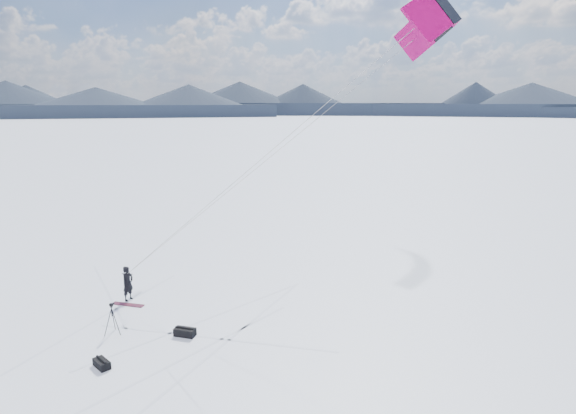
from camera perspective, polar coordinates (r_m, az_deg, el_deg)
The scene contains 9 objects.
ground at distance 23.00m, azimuth -20.54°, elevation -12.67°, with size 1800.00×1800.00×0.00m, color white.
horizon_hills at distance 21.52m, azimuth -21.46°, elevation -1.39°, with size 704.47×706.88×10.48m.
snow_tracks at distance 23.25m, azimuth -22.29°, elevation -12.52°, with size 14.76×10.25×0.01m.
snowkiter at distance 25.04m, azimuth -18.32°, elevation -10.41°, with size 0.62×0.41×1.70m, color black.
snowboard at distance 24.46m, azimuth -18.43°, elevation -10.91°, with size 1.58×0.30×0.04m, color maroon.
tripod at distance 21.55m, azimuth -20.13°, elevation -11.84°, with size 0.61×0.67×1.34m.
gear_bag_a at distance 20.85m, azimuth -12.12°, elevation -14.28°, with size 0.93×0.58×0.39m.
gear_bag_b at distance 19.53m, azimuth -21.22°, elevation -16.90°, with size 0.83×0.57×0.35m.
power_kite at distance 20.42m, azimuth 16.50°, elevation 20.36°, with size 14.30×7.31×12.15m.
Camera 1 is at (16.02, -13.54, 9.43)m, focal length 30.00 mm.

